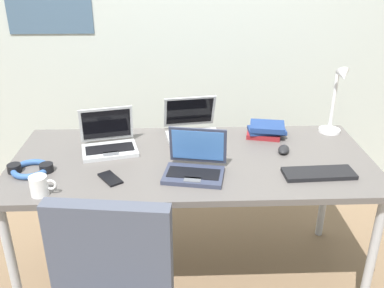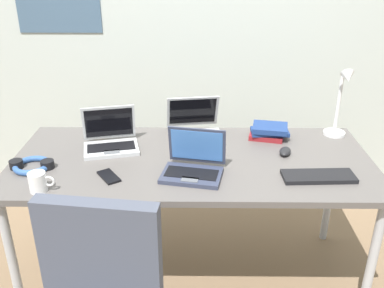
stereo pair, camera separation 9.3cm
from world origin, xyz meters
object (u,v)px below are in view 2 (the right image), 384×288
at_px(laptop_front_right, 111,140).
at_px(external_keyboard, 318,176).
at_px(pill_bottle, 101,126).
at_px(coffee_mug, 38,182).
at_px(computer_mouse, 285,151).
at_px(book_stack, 269,131).
at_px(desk_lamp, 341,103).
at_px(laptop_near_mouse, 195,129).
at_px(laptop_back_left, 194,166).
at_px(cell_phone, 109,176).
at_px(headphones, 32,165).

bearing_deg(laptop_front_right, external_keyboard, -17.26).
distance_m(pill_bottle, coffee_mug, 0.65).
height_order(computer_mouse, book_stack, book_stack).
height_order(desk_lamp, book_stack, desk_lamp).
bearing_deg(book_stack, laptop_near_mouse, 177.76).
relative_size(computer_mouse, book_stack, 0.43).
xyz_separation_m(laptop_back_left, book_stack, (0.41, 0.42, -0.00)).
relative_size(cell_phone, book_stack, 0.60).
bearing_deg(desk_lamp, laptop_near_mouse, -179.85).
bearing_deg(headphones, laptop_near_mouse, 26.26).
height_order(computer_mouse, headphones, headphones).
xyz_separation_m(laptop_back_left, laptop_front_right, (-0.44, 0.28, 0.00)).
relative_size(pill_bottle, book_stack, 0.35).
distance_m(laptop_near_mouse, external_keyboard, 0.74).
bearing_deg(external_keyboard, cell_phone, 177.56).
bearing_deg(desk_lamp, cell_phone, -158.15).
relative_size(external_keyboard, pill_bottle, 4.18).
bearing_deg(external_keyboard, coffee_mug, -176.90).
distance_m(cell_phone, pill_bottle, 0.54).
bearing_deg(pill_bottle, external_keyboard, -24.92).
bearing_deg(laptop_front_right, headphones, -145.75).
distance_m(desk_lamp, external_keyboard, 0.55).
relative_size(laptop_front_right, headphones, 1.50).
bearing_deg(coffee_mug, headphones, 116.58).
bearing_deg(laptop_front_right, pill_bottle, 115.11).
distance_m(headphones, coffee_mug, 0.24).
bearing_deg(cell_phone, pill_bottle, 70.79).
relative_size(cell_phone, coffee_mug, 1.20).
bearing_deg(laptop_back_left, book_stack, 45.43).
xyz_separation_m(cell_phone, coffee_mug, (-0.28, -0.12, 0.04)).
relative_size(computer_mouse, coffee_mug, 0.85).
bearing_deg(laptop_near_mouse, external_keyboard, -39.47).
height_order(desk_lamp, cell_phone, desk_lamp).
bearing_deg(laptop_front_right, book_stack, 9.28).
bearing_deg(laptop_back_left, computer_mouse, 24.27).
bearing_deg(desk_lamp, headphones, -166.13).
bearing_deg(coffee_mug, laptop_back_left, 13.46).
relative_size(book_stack, coffee_mug, 1.99).
bearing_deg(cell_phone, computer_mouse, -18.22).
bearing_deg(headphones, external_keyboard, -3.58).
relative_size(headphones, book_stack, 0.95).
relative_size(laptop_back_left, coffee_mug, 2.74).
xyz_separation_m(external_keyboard, book_stack, (-0.16, 0.45, 0.03)).
xyz_separation_m(external_keyboard, pill_bottle, (-1.10, 0.51, 0.03)).
bearing_deg(computer_mouse, external_keyboard, -46.09).
distance_m(laptop_front_right, book_stack, 0.86).
distance_m(laptop_front_right, coffee_mug, 0.50).
bearing_deg(external_keyboard, laptop_back_left, 173.74).
relative_size(laptop_near_mouse, headphones, 1.54).
bearing_deg(pill_bottle, desk_lamp, -1.84).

